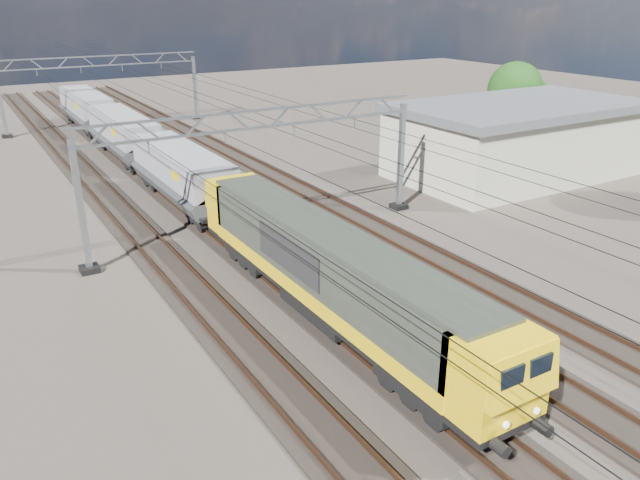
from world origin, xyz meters
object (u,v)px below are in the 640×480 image
catenary_gantry_mid (262,169)px  tree_far (519,92)px  locomotive (329,269)px  hopper_wagon_lead (182,172)px  hopper_wagon_mid (123,132)px  catenary_gantry_far (104,89)px  industrial_shed (518,139)px  hopper_wagon_third (86,107)px

catenary_gantry_mid → tree_far: tree_far is taller
locomotive → hopper_wagon_lead: (-0.00, 17.70, -0.09)m
locomotive → hopper_wagon_mid: locomotive is taller
catenary_gantry_mid → hopper_wagon_lead: size_ratio=1.53×
hopper_wagon_mid → tree_far: bearing=-20.3°
locomotive → hopper_wagon_lead: 17.70m
catenary_gantry_mid → catenary_gantry_far: same height
hopper_wagon_lead → tree_far: (32.32, 2.26, 2.37)m
locomotive → hopper_wagon_lead: locomotive is taller
catenary_gantry_mid → locomotive: (-2.00, -10.16, -1.58)m
hopper_wagon_lead → tree_far: size_ratio=1.80×
hopper_wagon_lead → hopper_wagon_mid: (0.00, 14.20, 0.00)m
catenary_gantry_mid → hopper_wagon_lead: bearing=104.9°
industrial_shed → hopper_wagon_third: bearing=125.3°
catenary_gantry_far → hopper_wagon_third: size_ratio=1.53×
tree_far → industrial_shed: bearing=-136.9°
tree_far → catenary_gantry_mid: bearing=-162.1°
catenary_gantry_mid → catenary_gantry_far: 36.00m
catenary_gantry_mid → hopper_wagon_third: size_ratio=1.53×
catenary_gantry_mid → catenary_gantry_far: (0.00, 36.00, 0.00)m
hopper_wagon_mid → catenary_gantry_mid: bearing=-84.7°
hopper_wagon_third → industrial_shed: industrial_shed is taller
locomotive → industrial_shed: industrial_shed is taller
catenary_gantry_far → locomotive: bearing=-92.5°
tree_far → hopper_wagon_third: bearing=141.0°
catenary_gantry_mid → tree_far: size_ratio=2.75×
hopper_wagon_third → catenary_gantry_mid: bearing=-86.8°
catenary_gantry_far → hopper_wagon_lead: 28.59m
hopper_wagon_mid → hopper_wagon_third: 14.20m
tree_far → catenary_gantry_far: bearing=139.2°
catenary_gantry_far → industrial_shed: catenary_gantry_far is taller
catenary_gantry_mid → hopper_wagon_lead: (-2.00, 7.53, -1.67)m
hopper_wagon_lead → hopper_wagon_third: bearing=90.0°
catenary_gantry_mid → hopper_wagon_mid: 21.89m
catenary_gantry_far → industrial_shed: 40.51m
locomotive → hopper_wagon_third: 46.10m
catenary_gantry_mid → hopper_wagon_mid: bearing=95.3°
locomotive → tree_far: 38.05m
locomotive → hopper_wagon_third: size_ratio=1.62×
catenary_gantry_far → hopper_wagon_lead: bearing=-94.0°
catenary_gantry_mid → hopper_wagon_third: catenary_gantry_mid is taller
catenary_gantry_mid → hopper_wagon_third: bearing=93.2°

